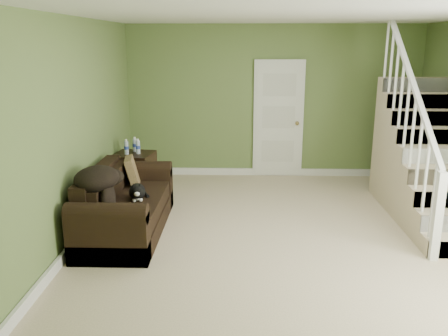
# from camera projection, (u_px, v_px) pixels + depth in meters

# --- Properties ---
(floor) EXTENTS (5.00, 5.50, 0.01)m
(floor) POSITION_uv_depth(u_px,v_px,m) (285.00, 235.00, 5.84)
(floor) COLOR tan
(floor) RESTS_ON ground
(ceiling) EXTENTS (5.00, 5.50, 0.01)m
(ceiling) POSITION_uv_depth(u_px,v_px,m) (293.00, 14.00, 5.17)
(ceiling) COLOR white
(ceiling) RESTS_ON wall_back
(wall_back) EXTENTS (5.00, 0.04, 2.60)m
(wall_back) POSITION_uv_depth(u_px,v_px,m) (273.00, 102.00, 8.16)
(wall_back) COLOR olive
(wall_back) RESTS_ON floor
(wall_front) EXTENTS (5.00, 0.04, 2.60)m
(wall_front) POSITION_uv_depth(u_px,v_px,m) (336.00, 216.00, 2.85)
(wall_front) COLOR olive
(wall_front) RESTS_ON floor
(wall_left) EXTENTS (0.04, 5.50, 2.60)m
(wall_left) POSITION_uv_depth(u_px,v_px,m) (76.00, 130.00, 5.58)
(wall_left) COLOR olive
(wall_left) RESTS_ON floor
(baseboard_back) EXTENTS (5.00, 0.04, 0.12)m
(baseboard_back) POSITION_uv_depth(u_px,v_px,m) (271.00, 172.00, 8.45)
(baseboard_back) COLOR white
(baseboard_back) RESTS_ON floor
(baseboard_left) EXTENTS (0.04, 5.50, 0.12)m
(baseboard_left) POSITION_uv_depth(u_px,v_px,m) (87.00, 228.00, 5.90)
(baseboard_left) COLOR white
(baseboard_left) RESTS_ON floor
(door) EXTENTS (0.86, 0.12, 2.02)m
(door) POSITION_uv_depth(u_px,v_px,m) (278.00, 119.00, 8.19)
(door) COLOR white
(door) RESTS_ON floor
(staircase) EXTENTS (1.00, 2.51, 2.82)m
(staircase) POSITION_uv_depth(u_px,v_px,m) (425.00, 166.00, 6.55)
(staircase) COLOR tan
(staircase) RESTS_ON floor
(sofa) EXTENTS (0.87, 2.02, 0.80)m
(sofa) POSITION_uv_depth(u_px,v_px,m) (124.00, 208.00, 5.90)
(sofa) COLOR black
(sofa) RESTS_ON floor
(side_table) EXTENTS (0.63, 0.63, 0.90)m
(side_table) POSITION_uv_depth(u_px,v_px,m) (135.00, 174.00, 7.30)
(side_table) COLOR black
(side_table) RESTS_ON floor
(cat) EXTENTS (0.30, 0.53, 0.26)m
(cat) POSITION_uv_depth(u_px,v_px,m) (137.00, 192.00, 5.81)
(cat) COLOR black
(cat) RESTS_ON sofa
(banana) EXTENTS (0.12, 0.19, 0.05)m
(banana) POSITION_uv_depth(u_px,v_px,m) (125.00, 206.00, 5.51)
(banana) COLOR yellow
(banana) RESTS_ON sofa
(throw_pillow) EXTENTS (0.26, 0.43, 0.41)m
(throw_pillow) POSITION_uv_depth(u_px,v_px,m) (132.00, 172.00, 6.41)
(throw_pillow) COLOR #533721
(throw_pillow) RESTS_ON sofa
(throw_blanket) EXTENTS (0.66, 0.76, 0.26)m
(throw_blanket) POSITION_uv_depth(u_px,v_px,m) (97.00, 178.00, 5.33)
(throw_blanket) COLOR black
(throw_blanket) RESTS_ON sofa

